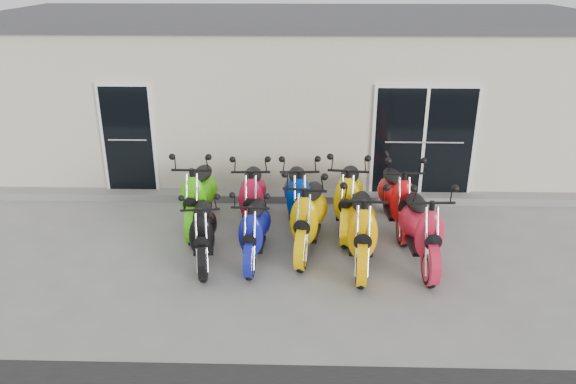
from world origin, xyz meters
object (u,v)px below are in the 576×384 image
scooter_front_blue (254,221)px  scooter_back_extra (397,189)px  scooter_back_red (252,188)px  scooter_back_yellow (349,188)px  scooter_front_orange_b (362,218)px  scooter_back_green (199,186)px  scooter_front_orange_a (309,206)px  scooter_front_black (203,223)px  scooter_back_blue (298,188)px  scooter_front_red (422,219)px

scooter_front_blue → scooter_back_extra: (2.41, 1.21, 0.08)m
scooter_back_red → scooter_back_yellow: 1.69m
scooter_front_orange_b → scooter_back_green: bearing=159.6°
scooter_back_red → scooter_front_orange_a: bearing=-43.8°
scooter_front_black → scooter_back_red: (0.67, 1.30, 0.08)m
scooter_back_yellow → scooter_back_extra: 0.85m
scooter_front_black → scooter_front_blue: (0.80, 0.09, 0.00)m
scooter_front_blue → scooter_back_extra: 2.69m
scooter_front_black → scooter_back_blue: size_ratio=0.88×
scooter_back_green → scooter_back_red: scooter_back_green is taller
scooter_front_red → scooter_back_yellow: (-1.04, 1.21, 0.02)m
scooter_front_black → scooter_back_blue: 1.96m
scooter_front_orange_a → scooter_front_red: size_ratio=1.02×
scooter_back_red → scooter_back_blue: 0.81m
scooter_front_red → scooter_front_orange_b: bearing=180.0°
scooter_front_orange_b → scooter_back_blue: 1.62m
scooter_front_blue → scooter_front_orange_b: bearing=-0.2°
scooter_front_orange_b → scooter_back_blue: scooter_front_orange_b is taller
scooter_front_blue → scooter_front_red: scooter_front_red is taller
scooter_back_red → scooter_front_blue: bearing=-86.4°
scooter_back_yellow → scooter_back_red: bearing=-174.6°
scooter_back_extra → scooter_front_orange_a: bearing=-153.9°
scooter_front_orange_a → scooter_back_blue: scooter_front_orange_a is taller
scooter_front_orange_a → scooter_front_red: scooter_front_orange_a is taller
scooter_front_blue → scooter_front_red: size_ratio=0.87×
scooter_front_blue → scooter_front_red: (2.60, -0.05, 0.10)m
scooter_front_black → scooter_front_blue: bearing=-1.4°
scooter_back_blue → scooter_back_yellow: (0.88, -0.04, 0.03)m
scooter_back_green → scooter_back_extra: size_ratio=1.03×
scooter_back_red → scooter_back_extra: same height
scooter_back_red → scooter_back_extra: size_ratio=1.00×
scooter_front_red → scooter_back_yellow: bearing=128.6°
scooter_front_orange_a → scooter_back_red: size_ratio=1.04×
scooter_front_red → scooter_back_extra: 1.27m
scooter_back_yellow → scooter_back_extra: size_ratio=1.05×
scooter_front_orange_a → scooter_front_orange_b: scooter_front_orange_b is taller
scooter_front_black → scooter_back_yellow: (2.36, 1.25, 0.12)m
scooter_front_black → scooter_back_extra: (3.21, 1.30, 0.08)m
scooter_front_orange_a → scooter_front_orange_b: bearing=-19.4°
scooter_back_yellow → scooter_back_green: bearing=-173.3°
scooter_back_extra → scooter_back_green: bearing=177.7°
scooter_front_orange_b → scooter_back_green: 3.02m
scooter_front_blue → scooter_back_blue: 1.38m
scooter_back_red → scooter_back_yellow: size_ratio=0.95×
scooter_back_yellow → scooter_back_blue: bearing=-175.3°
scooter_front_orange_a → scooter_back_green: 2.10m
scooter_front_blue → scooter_front_orange_a: scooter_front_orange_a is taller
scooter_front_black → scooter_front_red: 3.40m
scooter_back_extra → scooter_front_red: bearing=-84.2°
scooter_front_orange_b → scooter_back_green: scooter_front_orange_b is taller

